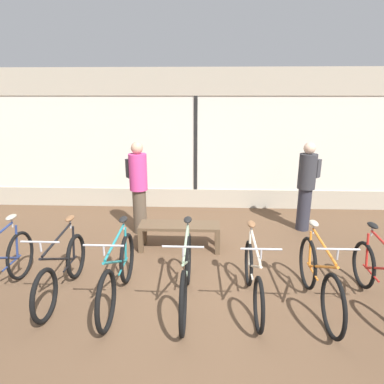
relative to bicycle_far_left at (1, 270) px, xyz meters
The scene contains 12 objects.
ground_plane 2.52m from the bicycle_far_left, ahead, with size 24.00×24.00×0.00m, color brown.
shop_back_wall 4.77m from the bicycle_far_left, 57.42° to the left, with size 12.00×0.08×3.20m.
bicycle_far_left is the anchor object (origin of this frame).
bicycle_left 0.81m from the bicycle_far_left, ahead, with size 0.46×1.68×1.01m.
bicycle_center_left 1.60m from the bicycle_far_left, ahead, with size 0.46×1.79×1.04m.
bicycle_center 2.49m from the bicycle_far_left, ahead, with size 0.46×1.82×1.05m.
bicycle_center_right 3.35m from the bicycle_far_left, ahead, with size 0.46×1.65×1.01m.
bicycle_right 4.17m from the bicycle_far_left, ahead, with size 0.46×1.74×1.05m.
bicycle_far_right 4.97m from the bicycle_far_left, ahead, with size 0.46×1.67×1.01m.
display_bench 2.76m from the bicycle_far_left, 34.44° to the left, with size 1.40×0.44×0.46m.
customer_near_rack 2.76m from the bicycle_far_left, 57.99° to the left, with size 0.52×0.56×1.80m.
customer_by_window 5.39m from the bicycle_far_left, 28.73° to the left, with size 0.54×0.55×1.76m.
Camera 1 is at (0.25, -4.18, 2.67)m, focal length 32.00 mm.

